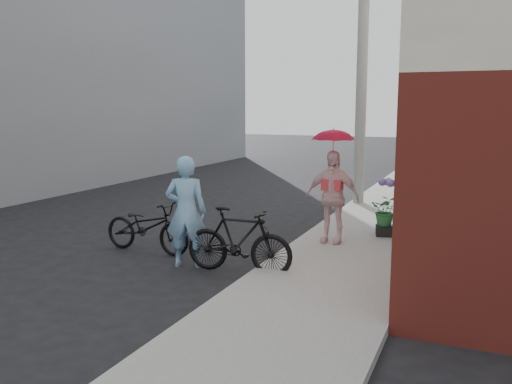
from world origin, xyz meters
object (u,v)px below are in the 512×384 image
Objects in this scene: officer at (186,212)px; kimono_woman at (332,197)px; utility_pole at (362,72)px; bike_right at (239,241)px; bike_left at (147,227)px; planter at (385,231)px.

officer is 2.82m from kimono_woman.
bike_right is (-0.50, -6.49, -2.97)m from utility_pole.
bike_left is 4.99× the size of planter.
utility_pole is 3.94× the size of bike_right.
bike_right is at bearing -99.82° from bike_left.
bike_left is at bearing -113.22° from utility_pole.
kimono_woman is (0.95, 2.09, 0.45)m from bike_right.
kimono_woman reaches higher than bike_right.
utility_pole is 3.78× the size of officer.
kimono_woman is at bearing -58.49° from bike_left.
kimono_woman reaches higher than bike_left.
officer reaches higher than kimono_woman.
officer is 1.04× the size of bike_right.
utility_pole reaches higher than kimono_woman.
utility_pole is 3.86× the size of bike_left.
utility_pole is 19.26× the size of planter.
bike_right is at bearing -112.70° from kimono_woman.
officer is at bearing 86.15° from bike_right.
kimono_woman is 4.75× the size of planter.
utility_pole is at bearing -7.62° from bike_right.
bike_right is at bearing -94.40° from utility_pole.
bike_left is 1.02× the size of bike_right.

